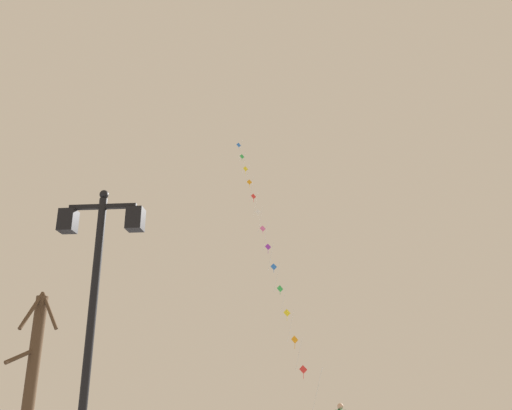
# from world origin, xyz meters

# --- Properties ---
(twin_lantern_lamp_post) EXTENTS (1.49, 0.28, 5.35)m
(twin_lantern_lamp_post) POSITION_xyz_m (-3.47, 6.57, 3.68)
(twin_lantern_lamp_post) COLOR black
(twin_lantern_lamp_post) RESTS_ON ground_plane
(kite_train) EXTENTS (5.09, 12.78, 18.95)m
(kite_train) POSITION_xyz_m (-1.92, 26.37, 9.88)
(kite_train) COLOR brown
(kite_train) RESTS_ON ground_plane
(bare_tree) EXTENTS (1.11, 1.00, 4.54)m
(bare_tree) POSITION_xyz_m (-6.92, 11.68, 2.31)
(bare_tree) COLOR #4C3826
(bare_tree) RESTS_ON ground_plane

